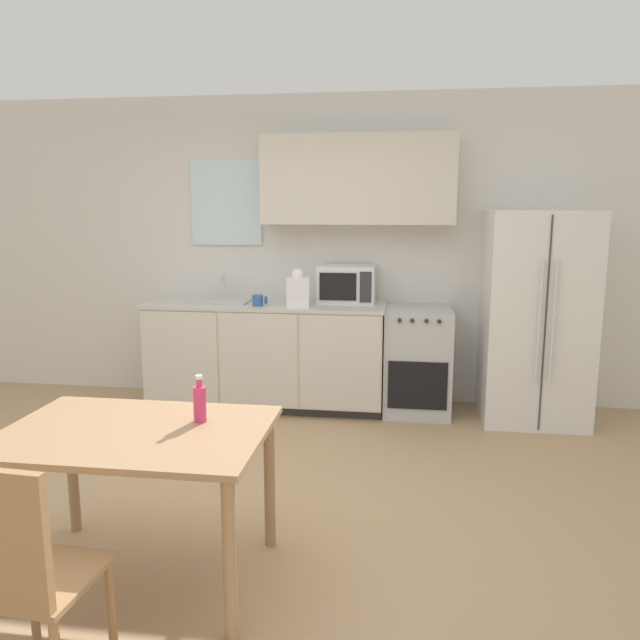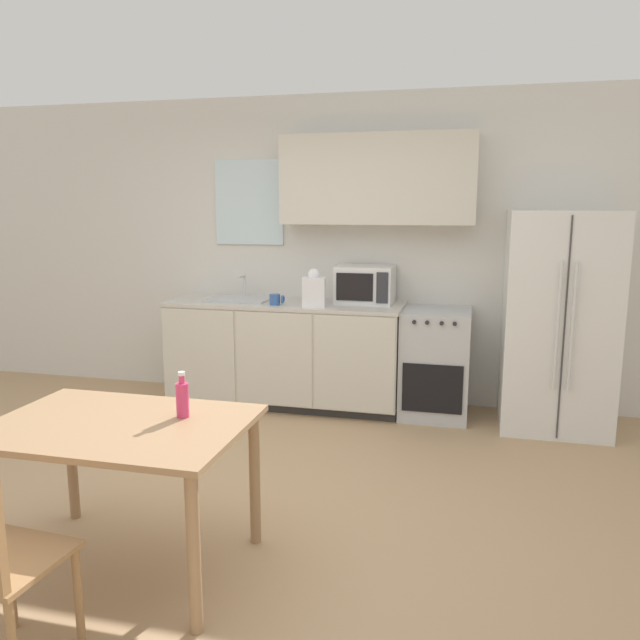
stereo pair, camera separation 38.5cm
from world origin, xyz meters
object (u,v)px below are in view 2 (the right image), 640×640
(oven_range, at_px, (435,363))
(drink_bottle, at_px, (182,399))
(microwave, at_px, (365,284))
(coffee_mug, at_px, (276,299))
(refrigerator, at_px, (558,321))
(dining_table, at_px, (119,442))

(oven_range, relative_size, drink_bottle, 3.98)
(drink_bottle, bearing_deg, microwave, 80.43)
(oven_range, xyz_separation_m, coffee_mug, (-1.33, -0.20, 0.52))
(refrigerator, bearing_deg, dining_table, -130.89)
(coffee_mug, bearing_deg, microwave, 22.36)
(dining_table, distance_m, drink_bottle, 0.36)
(coffee_mug, height_order, drink_bottle, coffee_mug)
(refrigerator, bearing_deg, coffee_mug, -176.28)
(oven_range, height_order, microwave, microwave)
(microwave, distance_m, drink_bottle, 2.65)
(dining_table, height_order, drink_bottle, drink_bottle)
(refrigerator, relative_size, coffee_mug, 13.81)
(coffee_mug, bearing_deg, refrigerator, 3.72)
(refrigerator, distance_m, dining_table, 3.45)
(microwave, xyz_separation_m, coffee_mug, (-0.71, -0.29, -0.11))
(refrigerator, distance_m, coffee_mug, 2.27)
(oven_range, relative_size, microwave, 1.86)
(microwave, height_order, drink_bottle, microwave)
(oven_range, relative_size, refrigerator, 0.52)
(microwave, relative_size, dining_table, 0.40)
(oven_range, distance_m, drink_bottle, 2.76)
(drink_bottle, bearing_deg, refrigerator, 50.96)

